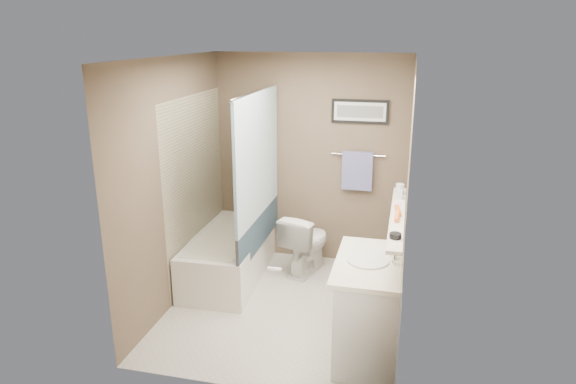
% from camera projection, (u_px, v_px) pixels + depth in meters
% --- Properties ---
extents(ground, '(2.50, 2.50, 0.00)m').
position_uv_depth(ground, '(285.00, 307.00, 5.09)').
color(ground, beige).
rests_on(ground, ground).
extents(ceiling, '(2.20, 2.50, 0.04)m').
position_uv_depth(ceiling, '(284.00, 60.00, 4.38)').
color(ceiling, white).
rests_on(ceiling, wall_back).
extents(wall_back, '(2.20, 0.04, 2.40)m').
position_uv_depth(wall_back, '(310.00, 161.00, 5.87)').
color(wall_back, brown).
rests_on(wall_back, ground).
extents(wall_front, '(2.20, 0.04, 2.40)m').
position_uv_depth(wall_front, '(243.00, 242.00, 3.59)').
color(wall_front, brown).
rests_on(wall_front, ground).
extents(wall_left, '(0.04, 2.50, 2.40)m').
position_uv_depth(wall_left, '(176.00, 184.00, 4.97)').
color(wall_left, brown).
rests_on(wall_left, ground).
extents(wall_right, '(0.04, 2.50, 2.40)m').
position_uv_depth(wall_right, '(404.00, 200.00, 4.49)').
color(wall_right, brown).
rests_on(wall_right, ground).
extents(tile_surround, '(0.02, 1.55, 2.00)m').
position_uv_depth(tile_surround, '(196.00, 189.00, 5.49)').
color(tile_surround, tan).
rests_on(tile_surround, wall_left).
extents(curtain_rod, '(0.02, 1.55, 0.02)m').
position_uv_depth(curtain_rod, '(257.00, 91.00, 5.03)').
color(curtain_rod, silver).
rests_on(curtain_rod, wall_left).
extents(curtain_upper, '(0.03, 1.45, 1.28)m').
position_uv_depth(curtain_upper, '(258.00, 156.00, 5.22)').
color(curtain_upper, silver).
rests_on(curtain_upper, curtain_rod).
extents(curtain_lower, '(0.03, 1.45, 0.36)m').
position_uv_depth(curtain_lower, '(259.00, 231.00, 5.47)').
color(curtain_lower, '#2A3F4F').
rests_on(curtain_lower, curtain_rod).
extents(mirror, '(0.02, 1.60, 1.00)m').
position_uv_depth(mirror, '(408.00, 157.00, 4.22)').
color(mirror, silver).
rests_on(mirror, wall_right).
extents(shelf, '(0.12, 1.60, 0.03)m').
position_uv_depth(shelf, '(397.00, 216.00, 4.39)').
color(shelf, silver).
rests_on(shelf, wall_right).
extents(towel_bar, '(0.60, 0.02, 0.02)m').
position_uv_depth(towel_bar, '(358.00, 155.00, 5.71)').
color(towel_bar, silver).
rests_on(towel_bar, wall_back).
extents(towel, '(0.34, 0.05, 0.44)m').
position_uv_depth(towel, '(357.00, 171.00, 5.74)').
color(towel, '#9499D8').
rests_on(towel, towel_bar).
extents(art_frame, '(0.62, 0.02, 0.26)m').
position_uv_depth(art_frame, '(360.00, 111.00, 5.58)').
color(art_frame, black).
rests_on(art_frame, wall_back).
extents(art_mat, '(0.56, 0.00, 0.20)m').
position_uv_depth(art_mat, '(360.00, 112.00, 5.57)').
color(art_mat, white).
rests_on(art_mat, art_frame).
extents(art_image, '(0.50, 0.00, 0.13)m').
position_uv_depth(art_image, '(360.00, 112.00, 5.56)').
color(art_image, '#595959').
rests_on(art_image, art_mat).
extents(door, '(0.80, 0.02, 2.00)m').
position_uv_depth(door, '(319.00, 277.00, 3.51)').
color(door, silver).
rests_on(door, wall_front).
extents(door_handle, '(0.10, 0.02, 0.02)m').
position_uv_depth(door_handle, '(275.00, 269.00, 3.63)').
color(door_handle, silver).
rests_on(door_handle, door).
extents(bathtub, '(0.76, 1.53, 0.50)m').
position_uv_depth(bathtub, '(229.00, 256.00, 5.65)').
color(bathtub, white).
rests_on(bathtub, ground).
extents(tub_rim, '(0.56, 1.36, 0.02)m').
position_uv_depth(tub_rim, '(229.00, 235.00, 5.57)').
color(tub_rim, silver).
rests_on(tub_rim, bathtub).
extents(toilet, '(0.57, 0.76, 0.70)m').
position_uv_depth(toilet, '(306.00, 242.00, 5.77)').
color(toilet, white).
rests_on(toilet, ground).
extents(vanity, '(0.53, 0.92, 0.80)m').
position_uv_depth(vanity, '(368.00, 310.00, 4.26)').
color(vanity, white).
rests_on(vanity, ground).
extents(countertop, '(0.54, 0.96, 0.04)m').
position_uv_depth(countertop, '(369.00, 263.00, 4.14)').
color(countertop, silver).
rests_on(countertop, vanity).
extents(sink_basin, '(0.34, 0.34, 0.01)m').
position_uv_depth(sink_basin, '(368.00, 260.00, 4.13)').
color(sink_basin, silver).
rests_on(sink_basin, countertop).
extents(faucet_spout, '(0.02, 0.02, 0.10)m').
position_uv_depth(faucet_spout, '(393.00, 258.00, 4.08)').
color(faucet_spout, silver).
rests_on(faucet_spout, countertop).
extents(faucet_knob, '(0.05, 0.05, 0.05)m').
position_uv_depth(faucet_knob, '(394.00, 255.00, 4.18)').
color(faucet_knob, white).
rests_on(faucet_knob, countertop).
extents(candle_bowl_near, '(0.09, 0.09, 0.04)m').
position_uv_depth(candle_bowl_near, '(395.00, 236.00, 3.87)').
color(candle_bowl_near, black).
rests_on(candle_bowl_near, shelf).
extents(hair_brush_front, '(0.05, 0.22, 0.04)m').
position_uv_depth(hair_brush_front, '(397.00, 216.00, 4.28)').
color(hair_brush_front, orange).
rests_on(hair_brush_front, shelf).
extents(hair_brush_back, '(0.07, 0.22, 0.04)m').
position_uv_depth(hair_brush_back, '(398.00, 210.00, 4.41)').
color(hair_brush_back, '#D1591D').
rests_on(hair_brush_back, shelf).
extents(pink_comb, '(0.04, 0.16, 0.01)m').
position_uv_depth(pink_comb, '(398.00, 206.00, 4.59)').
color(pink_comb, '#F294C3').
rests_on(pink_comb, shelf).
extents(glass_jar, '(0.08, 0.08, 0.10)m').
position_uv_depth(glass_jar, '(400.00, 189.00, 4.93)').
color(glass_jar, silver).
rests_on(glass_jar, shelf).
extents(soap_bottle, '(0.07, 0.07, 0.14)m').
position_uv_depth(soap_bottle, '(399.00, 192.00, 4.78)').
color(soap_bottle, '#999999').
rests_on(soap_bottle, shelf).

